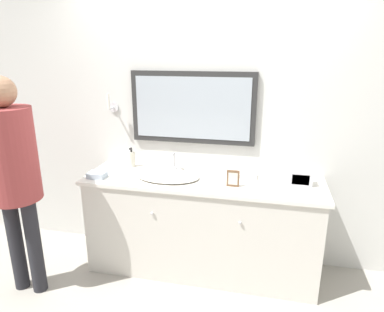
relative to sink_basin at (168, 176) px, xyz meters
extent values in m
plane|color=#9E998E|center=(0.29, -0.31, -0.88)|extent=(14.00, 14.00, 0.00)
cube|color=silver|center=(0.29, 0.35, 0.39)|extent=(8.00, 0.06, 2.55)
cube|color=#282828|center=(0.15, 0.30, 0.54)|extent=(1.11, 0.04, 0.63)
cube|color=#9EA8B2|center=(0.15, 0.28, 0.54)|extent=(1.02, 0.01, 0.54)
cylinder|color=silver|center=(-0.61, 0.31, 0.51)|extent=(0.09, 0.01, 0.09)
cylinder|color=silver|center=(-0.61, 0.26, 0.51)|extent=(0.02, 0.10, 0.02)
cylinder|color=white|center=(-0.61, 0.21, 0.58)|extent=(0.02, 0.02, 0.14)
cube|color=beige|center=(0.29, 0.02, -0.47)|extent=(1.96, 0.55, 0.84)
cube|color=silver|center=(0.29, 0.02, -0.03)|extent=(2.02, 0.59, 0.03)
sphere|color=silver|center=(-0.06, -0.26, -0.23)|extent=(0.02, 0.02, 0.02)
sphere|color=silver|center=(0.65, -0.26, -0.23)|extent=(0.02, 0.02, 0.02)
ellipsoid|color=silver|center=(0.00, -0.01, 0.00)|extent=(0.54, 0.35, 0.03)
cylinder|color=silver|center=(0.00, 0.19, 0.00)|extent=(0.06, 0.06, 0.03)
cylinder|color=silver|center=(0.00, 0.19, 0.08)|extent=(0.02, 0.02, 0.13)
cylinder|color=silver|center=(0.00, 0.15, 0.14)|extent=(0.02, 0.07, 0.02)
cylinder|color=white|center=(-0.07, 0.19, 0.01)|extent=(0.06, 0.02, 0.02)
cylinder|color=white|center=(0.08, 0.19, 0.01)|extent=(0.05, 0.02, 0.02)
cylinder|color=beige|center=(-0.41, 0.21, 0.05)|extent=(0.07, 0.07, 0.14)
cylinder|color=black|center=(-0.41, 0.21, 0.14)|extent=(0.02, 0.02, 0.04)
cube|color=black|center=(-0.41, 0.20, 0.16)|extent=(0.02, 0.03, 0.01)
cube|color=#BCBCC1|center=(1.09, 0.08, 0.04)|extent=(0.18, 0.11, 0.12)
cube|color=black|center=(1.09, 0.03, 0.04)|extent=(0.13, 0.01, 0.08)
cube|color=brown|center=(0.56, -0.08, 0.05)|extent=(0.10, 0.01, 0.14)
cube|color=beige|center=(0.56, -0.09, 0.05)|extent=(0.07, 0.00, 0.10)
cube|color=#A8B7C6|center=(-0.59, -0.14, 0.01)|extent=(0.15, 0.11, 0.05)
cube|color=white|center=(0.66, 0.17, 0.00)|extent=(0.16, 0.13, 0.04)
cube|color=silver|center=(0.93, -0.06, -0.01)|extent=(0.17, 0.10, 0.01)
cylinder|color=#232328|center=(-1.13, -0.56, -0.48)|extent=(0.11, 0.11, 0.81)
cylinder|color=#232328|center=(-0.96, -0.56, -0.48)|extent=(0.11, 0.11, 0.81)
cylinder|color=#933838|center=(-1.04, -0.56, 0.28)|extent=(0.38, 0.38, 0.71)
sphere|color=#A87A5B|center=(-1.04, -0.56, 0.74)|extent=(0.22, 0.22, 0.22)
camera|label=1|loc=(0.80, -2.62, 1.02)|focal=32.00mm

